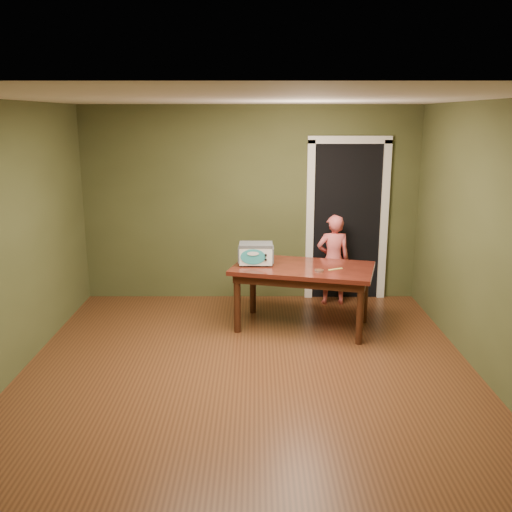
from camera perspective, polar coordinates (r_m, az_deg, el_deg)
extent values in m
plane|color=#5C321A|center=(5.65, -0.76, -11.85)|extent=(5.00, 5.00, 0.00)
cube|color=#464C28|center=(7.68, -0.55, 5.21)|extent=(4.50, 0.02, 2.60)
cube|color=#464C28|center=(2.84, -1.50, -10.07)|extent=(4.50, 0.02, 2.60)
cube|color=#464C28|center=(5.72, -23.98, 1.01)|extent=(0.02, 5.00, 2.60)
cube|color=#464C28|center=(5.66, 22.62, 1.02)|extent=(0.02, 5.00, 2.60)
cube|color=white|center=(5.10, -0.86, 15.51)|extent=(4.50, 5.00, 0.02)
cube|color=black|center=(8.11, 8.71, 3.73)|extent=(0.90, 0.60, 2.10)
cube|color=black|center=(7.81, 9.06, 3.32)|extent=(0.90, 0.02, 2.10)
cube|color=white|center=(7.73, 5.40, 3.33)|extent=(0.10, 0.06, 2.20)
cube|color=white|center=(7.89, 12.67, 3.26)|extent=(0.10, 0.06, 2.20)
cube|color=white|center=(7.67, 9.39, 11.40)|extent=(1.10, 0.06, 0.10)
cube|color=#38130C|center=(6.66, 4.73, -1.24)|extent=(1.78, 1.28, 0.05)
cube|color=#33180C|center=(6.68, 4.72, -1.86)|extent=(1.63, 1.13, 0.10)
cylinder|color=#33180C|center=(6.59, -1.89, -4.75)|extent=(0.08, 0.08, 0.70)
cylinder|color=#33180C|center=(7.24, -0.31, -3.05)|extent=(0.08, 0.08, 0.70)
cylinder|color=#33180C|center=(6.36, 10.36, -5.70)|extent=(0.08, 0.08, 0.70)
cylinder|color=#33180C|center=(7.02, 10.82, -3.84)|extent=(0.08, 0.08, 0.70)
cylinder|color=#4C4F54|center=(6.62, -1.38, -0.99)|extent=(0.03, 0.03, 0.02)
cylinder|color=#4C4F54|center=(6.82, -1.32, -0.54)|extent=(0.03, 0.03, 0.02)
cylinder|color=#4C4F54|center=(6.62, 1.35, -0.99)|extent=(0.03, 0.03, 0.02)
cylinder|color=#4C4F54|center=(6.82, 1.32, -0.55)|extent=(0.03, 0.03, 0.02)
cube|color=white|center=(6.69, -0.01, 0.19)|extent=(0.38, 0.28, 0.21)
cube|color=#4C4F54|center=(6.66, -0.01, 1.15)|extent=(0.39, 0.28, 0.03)
cube|color=#4C4F54|center=(6.69, -1.71, 0.20)|extent=(0.02, 0.24, 0.17)
cube|color=#4C4F54|center=(6.69, 1.69, 0.19)|extent=(0.02, 0.24, 0.17)
ellipsoid|color=teal|center=(6.55, -0.30, -0.10)|extent=(0.29, 0.01, 0.18)
cylinder|color=black|center=(6.54, 0.98, 0.10)|extent=(0.03, 0.01, 0.03)
cylinder|color=black|center=(6.56, 0.98, -0.37)|extent=(0.02, 0.01, 0.02)
cylinder|color=silver|center=(6.44, 6.32, -1.47)|extent=(0.10, 0.10, 0.02)
cylinder|color=#462417|center=(6.44, 6.32, -1.41)|extent=(0.09, 0.09, 0.01)
cube|color=#D5CF5C|center=(6.55, 7.96, -1.31)|extent=(0.17, 0.10, 0.01)
imported|color=#E55E5F|center=(7.59, 7.72, -0.38)|extent=(0.46, 0.32, 1.21)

